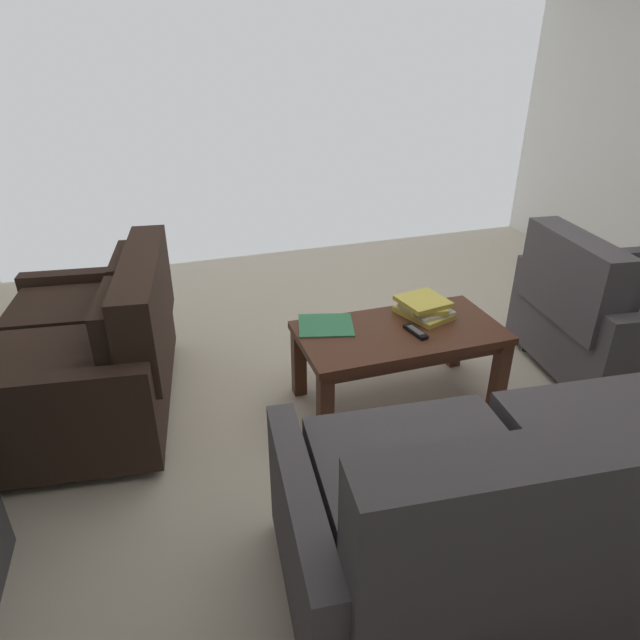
{
  "coord_description": "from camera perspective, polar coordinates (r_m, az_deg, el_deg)",
  "views": [
    {
      "loc": [
        1.23,
        2.25,
        1.81
      ],
      "look_at": [
        0.65,
        0.45,
        0.83
      ],
      "focal_mm": 31.18,
      "sensor_mm": 36.0,
      "label": 1
    }
  ],
  "objects": [
    {
      "name": "tv_remote",
      "position": [
        2.88,
        9.77,
        -1.18
      ],
      "size": [
        0.07,
        0.17,
        0.02
      ],
      "color": "black",
      "rests_on": "coffee_table"
    },
    {
      "name": "ground_plane",
      "position": [
        3.14,
        8.78,
        -8.3
      ],
      "size": [
        4.95,
        5.0,
        0.01
      ],
      "primitive_type": "cube",
      "color": "beige"
    },
    {
      "name": "loose_magazine",
      "position": [
        2.92,
        0.6,
        -0.53
      ],
      "size": [
        0.34,
        0.32,
        0.01
      ],
      "primitive_type": "cube",
      "rotation": [
        0.0,
        0.0,
        1.31
      ],
      "color": "#337F51",
      "rests_on": "coffee_table"
    },
    {
      "name": "coffee_table",
      "position": [
        2.95,
        8.15,
        -2.2
      ],
      "size": [
        1.06,
        0.54,
        0.44
      ],
      "color": "#4C2819",
      "rests_on": "ground"
    },
    {
      "name": "book_stack",
      "position": [
        3.06,
        10.65,
        1.29
      ],
      "size": [
        0.29,
        0.33,
        0.1
      ],
      "color": "#E0CC4C",
      "rests_on": "coffee_table"
    },
    {
      "name": "loveseat_near",
      "position": [
        3.1,
        -22.16,
        -2.92
      ],
      "size": [
        1.01,
        1.36,
        0.84
      ],
      "color": "black",
      "rests_on": "ground"
    },
    {
      "name": "armchair_side",
      "position": [
        3.61,
        27.78,
        0.27
      ],
      "size": [
        1.01,
        1.05,
        0.86
      ],
      "color": "black",
      "rests_on": "ground"
    },
    {
      "name": "sofa_main",
      "position": [
        2.11,
        21.81,
        -17.65
      ],
      "size": [
        1.79,
        1.01,
        0.92
      ],
      "color": "black",
      "rests_on": "ground"
    }
  ]
}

